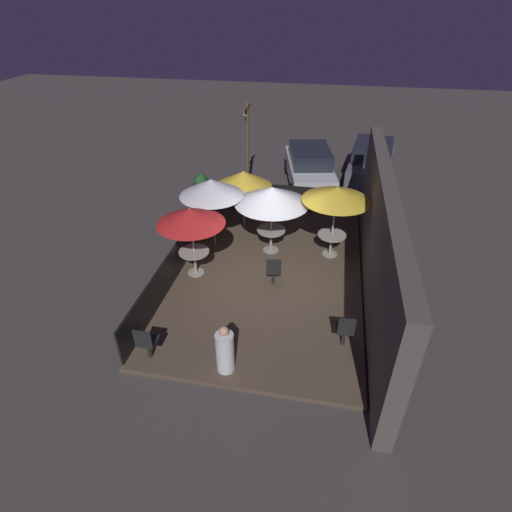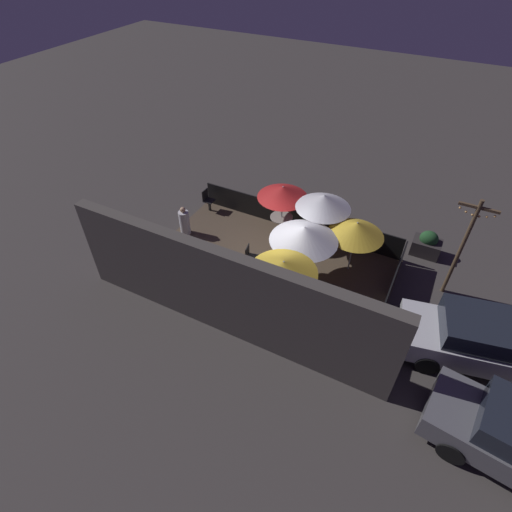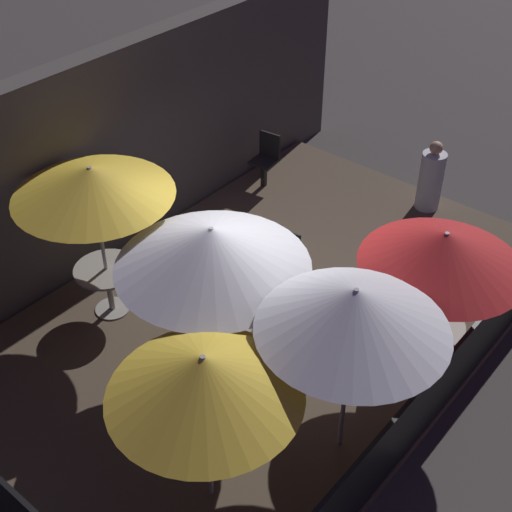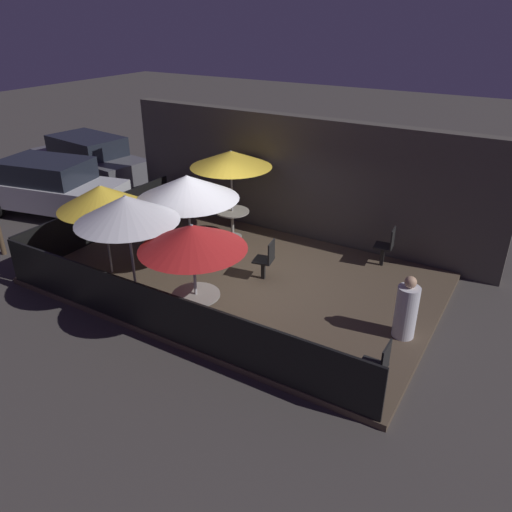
% 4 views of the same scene
% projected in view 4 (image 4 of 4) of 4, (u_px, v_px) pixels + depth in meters
% --- Properties ---
extents(ground_plane, '(60.00, 60.00, 0.00)m').
position_uv_depth(ground_plane, '(239.00, 281.00, 11.02)').
color(ground_plane, '#423D3A').
extents(patio_deck, '(8.34, 5.26, 0.12)m').
position_uv_depth(patio_deck, '(239.00, 279.00, 11.00)').
color(patio_deck, brown).
rests_on(patio_deck, ground_plane).
extents(building_wall, '(9.94, 0.36, 3.12)m').
position_uv_depth(building_wall, '(300.00, 179.00, 12.53)').
color(building_wall, '#4C4742').
rests_on(building_wall, ground_plane).
extents(fence_front, '(8.14, 0.05, 0.95)m').
position_uv_depth(fence_front, '(159.00, 313.00, 8.77)').
color(fence_front, black).
rests_on(fence_front, patio_deck).
extents(fence_side_left, '(0.05, 5.06, 0.95)m').
position_uv_depth(fence_side_left, '(102.00, 220.00, 12.66)').
color(fence_side_left, black).
rests_on(fence_side_left, patio_deck).
extents(patio_umbrella_0, '(1.87, 1.87, 2.08)m').
position_uv_depth(patio_umbrella_0, '(192.00, 237.00, 8.33)').
color(patio_umbrella_0, '#B2B2B7').
rests_on(patio_umbrella_0, patio_deck).
extents(patio_umbrella_1, '(1.99, 1.99, 2.24)m').
position_uv_depth(patio_umbrella_1, '(231.00, 159.00, 11.96)').
color(patio_umbrella_1, '#B2B2B7').
rests_on(patio_umbrella_1, patio_deck).
extents(patio_umbrella_2, '(2.21, 2.21, 2.14)m').
position_uv_depth(patio_umbrella_2, '(187.00, 187.00, 10.56)').
color(patio_umbrella_2, '#B2B2B7').
rests_on(patio_umbrella_2, patio_deck).
extents(patio_umbrella_3, '(1.94, 1.94, 2.26)m').
position_uv_depth(patio_umbrella_3, '(126.00, 209.00, 9.10)').
color(patio_umbrella_3, '#B2B2B7').
rests_on(patio_umbrella_3, patio_deck).
extents(patio_umbrella_4, '(1.87, 1.87, 2.02)m').
position_uv_depth(patio_umbrella_4, '(101.00, 197.00, 10.36)').
color(patio_umbrella_4, '#B2B2B7').
rests_on(patio_umbrella_4, patio_deck).
extents(dining_table_0, '(0.86, 0.86, 0.75)m').
position_uv_depth(dining_table_0, '(196.00, 301.00, 8.90)').
color(dining_table_0, '#9E998E').
rests_on(dining_table_0, patio_deck).
extents(dining_table_1, '(0.86, 0.86, 0.72)m').
position_uv_depth(dining_table_1, '(232.00, 216.00, 12.62)').
color(dining_table_1, '#9E998E').
rests_on(dining_table_1, patio_deck).
extents(dining_table_2, '(0.88, 0.88, 0.76)m').
position_uv_depth(dining_table_2, '(191.00, 242.00, 11.13)').
color(dining_table_2, '#9E998E').
rests_on(dining_table_2, patio_deck).
extents(patio_chair_0, '(0.40, 0.40, 0.94)m').
position_uv_depth(patio_chair_0, '(377.00, 367.00, 7.40)').
color(patio_chair_0, black).
rests_on(patio_chair_0, patio_deck).
extents(patio_chair_1, '(0.44, 0.44, 0.93)m').
position_uv_depth(patio_chair_1, '(387.00, 245.00, 11.20)').
color(patio_chair_1, black).
rests_on(patio_chair_1, patio_deck).
extents(patio_chair_2, '(0.47, 0.47, 0.91)m').
position_uv_depth(patio_chair_2, '(266.00, 259.00, 10.64)').
color(patio_chair_2, black).
rests_on(patio_chair_2, patio_deck).
extents(patron_0, '(0.56, 0.56, 1.20)m').
position_uv_depth(patron_0, '(406.00, 310.00, 8.75)').
color(patron_0, silver).
rests_on(patron_0, patio_deck).
extents(parked_car_0, '(4.61, 2.54, 1.62)m').
position_uv_depth(parked_car_0, '(48.00, 186.00, 14.25)').
color(parked_car_0, silver).
rests_on(parked_car_0, ground_plane).
extents(parked_car_1, '(4.63, 2.26, 1.62)m').
position_uv_depth(parked_car_1, '(89.00, 159.00, 16.80)').
color(parked_car_1, '#5B5B60').
rests_on(parked_car_1, ground_plane).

